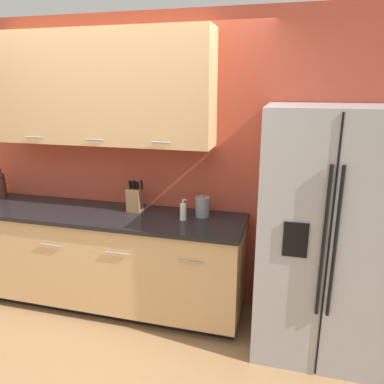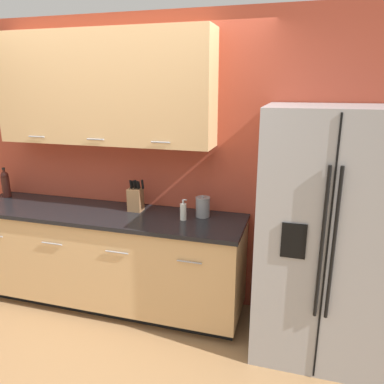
% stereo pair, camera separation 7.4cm
% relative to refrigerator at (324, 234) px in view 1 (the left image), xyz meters
% --- Properties ---
extents(ground_plane, '(14.00, 14.00, 0.00)m').
position_rel_refrigerator_xyz_m(ground_plane, '(-1.71, -0.71, -0.94)').
color(ground_plane, '#997047').
extents(wall_back, '(10.00, 0.39, 2.60)m').
position_rel_refrigerator_xyz_m(wall_back, '(-1.76, 0.36, 0.57)').
color(wall_back, '#AD422D').
rests_on(wall_back, ground_plane).
extents(counter_unit, '(2.58, 0.64, 0.92)m').
position_rel_refrigerator_xyz_m(counter_unit, '(-1.88, 0.08, -0.47)').
color(counter_unit, black).
rests_on(counter_unit, ground_plane).
extents(refrigerator, '(0.93, 0.80, 1.88)m').
position_rel_refrigerator_xyz_m(refrigerator, '(0.00, 0.00, 0.00)').
color(refrigerator, '#9E9EA0').
rests_on(refrigerator, ground_plane).
extents(knife_block, '(0.14, 0.11, 0.29)m').
position_rel_refrigerator_xyz_m(knife_block, '(-1.59, 0.18, 0.09)').
color(knife_block, olive).
rests_on(knife_block, counter_unit).
extents(wine_bottle, '(0.08, 0.08, 0.30)m').
position_rel_refrigerator_xyz_m(wine_bottle, '(-3.02, 0.21, 0.12)').
color(wine_bottle, '#3D1914').
rests_on(wine_bottle, counter_unit).
extents(soap_dispenser, '(0.06, 0.05, 0.18)m').
position_rel_refrigerator_xyz_m(soap_dispenser, '(-1.11, 0.08, 0.05)').
color(soap_dispenser, silver).
rests_on(soap_dispenser, counter_unit).
extents(steel_canister, '(0.12, 0.12, 0.19)m').
position_rel_refrigerator_xyz_m(steel_canister, '(-0.98, 0.20, 0.07)').
color(steel_canister, gray).
rests_on(steel_canister, counter_unit).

